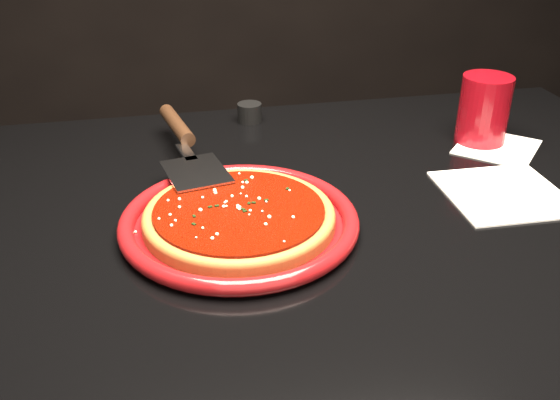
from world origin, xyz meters
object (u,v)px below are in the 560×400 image
object	(u,v)px
pizza_server	(187,143)
plate	(239,221)
table	(308,399)
cup	(484,110)
ramekin	(250,113)

from	to	relation	value
pizza_server	plate	bearing A→B (deg)	-86.99
plate	pizza_server	world-z (taller)	pizza_server
plate	pizza_server	distance (m)	0.21
table	plate	world-z (taller)	plate
cup	ramekin	distance (m)	0.41
pizza_server	table	bearing A→B (deg)	-55.12
ramekin	cup	bearing A→B (deg)	-25.40
table	pizza_server	distance (m)	0.47
table	ramekin	world-z (taller)	ramekin
plate	ramekin	world-z (taller)	ramekin
plate	cup	bearing A→B (deg)	24.42
cup	ramekin	world-z (taller)	cup
cup	ramekin	bearing A→B (deg)	154.60
ramekin	plate	bearing A→B (deg)	-101.26
cup	table	bearing A→B (deg)	-154.69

